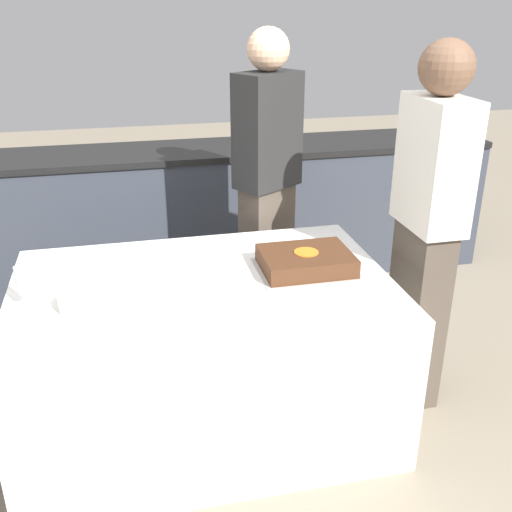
{
  "coord_description": "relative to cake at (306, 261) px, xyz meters",
  "views": [
    {
      "loc": [
        -0.29,
        -2.28,
        1.86
      ],
      "look_at": [
        0.23,
        0.0,
        0.83
      ],
      "focal_mm": 42.0,
      "sensor_mm": 36.0,
      "label": 1
    }
  ],
  "objects": [
    {
      "name": "cake",
      "position": [
        0.0,
        0.0,
        0.0
      ],
      "size": [
        0.43,
        0.34,
        0.09
      ],
      "color": "#B7B2AD",
      "rests_on": "dining_table"
    },
    {
      "name": "ground_plane",
      "position": [
        -0.47,
        -0.03,
        -0.77
      ],
      "size": [
        14.0,
        14.0,
        0.0
      ],
      "primitive_type": "plane",
      "color": "gray"
    },
    {
      "name": "plate_stack",
      "position": [
        -0.93,
        -0.15,
        -0.01
      ],
      "size": [
        0.24,
        0.24,
        0.06
      ],
      "color": "white",
      "rests_on": "dining_table"
    },
    {
      "name": "person_seated_right",
      "position": [
        0.56,
        -0.03,
        0.13
      ],
      "size": [
        0.23,
        0.38,
        1.7
      ],
      "rotation": [
        0.0,
        0.0,
        -1.57
      ],
      "color": "#4C4238",
      "rests_on": "ground_plane"
    },
    {
      "name": "dining_table",
      "position": [
        -0.47,
        -0.03,
        -0.4
      ],
      "size": [
        1.61,
        1.06,
        0.73
      ],
      "color": "silver",
      "rests_on": "ground_plane"
    },
    {
      "name": "wine_glass",
      "position": [
        -1.18,
        -0.08,
        0.07
      ],
      "size": [
        0.06,
        0.06,
        0.17
      ],
      "color": "white",
      "rests_on": "dining_table"
    },
    {
      "name": "person_cutting_cake",
      "position": [
        -0.0,
        0.72,
        0.14
      ],
      "size": [
        0.4,
        0.35,
        1.71
      ],
      "rotation": [
        0.0,
        0.0,
        -2.58
      ],
      "color": "#4C4238",
      "rests_on": "ground_plane"
    },
    {
      "name": "back_counter",
      "position": [
        -0.47,
        1.58,
        -0.31
      ],
      "size": [
        4.4,
        0.58,
        0.92
      ],
      "color": "#333842",
      "rests_on": "ground_plane"
    },
    {
      "name": "side_plate_near_cake",
      "position": [
        -0.02,
        0.3,
        -0.04
      ],
      "size": [
        0.18,
        0.18,
        0.0
      ],
      "color": "white",
      "rests_on": "dining_table"
    }
  ]
}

